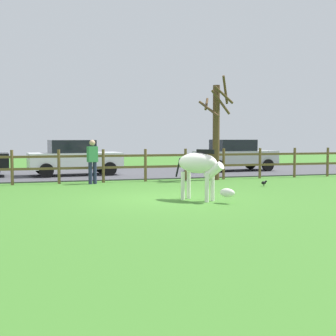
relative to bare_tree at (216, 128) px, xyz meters
The scene contains 9 objects.
ground_plane 6.32m from the bare_tree, 125.79° to the right, with size 60.00×60.00×0.00m, color #3D7528.
parking_asphalt 6.04m from the bare_tree, 127.92° to the left, with size 28.00×7.40×0.05m, color #47474C.
paddock_fence 3.99m from the bare_tree, behind, with size 21.61×0.11×1.28m.
bare_tree is the anchor object (origin of this frame).
zebra 6.20m from the bare_tree, 116.03° to the right, with size 1.32×1.65×1.41m.
crow_on_grass 3.41m from the bare_tree, 74.17° to the right, with size 0.21×0.10×0.20m.
parked_car_silver 4.70m from the bare_tree, 56.21° to the left, with size 4.10×2.09×1.56m.
parked_car_white 6.47m from the bare_tree, 148.76° to the left, with size 4.15×2.20×1.56m.
visitor_near_fence 5.16m from the bare_tree, behind, with size 0.41×0.31×1.64m.
Camera 1 is at (-3.40, -12.25, 1.75)m, focal length 48.31 mm.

